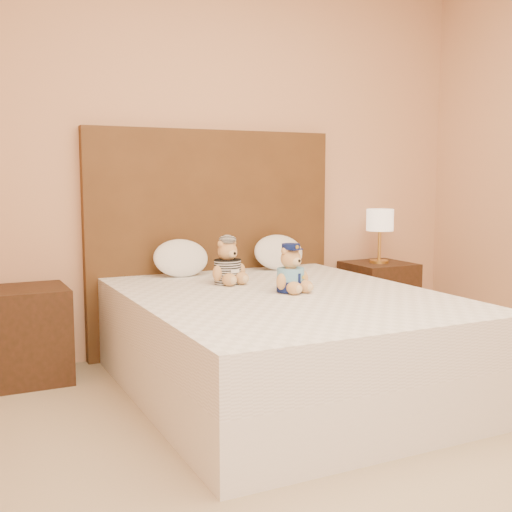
{
  "coord_description": "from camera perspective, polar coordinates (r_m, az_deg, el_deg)",
  "views": [
    {
      "loc": [
        -1.66,
        -1.85,
        1.18
      ],
      "look_at": [
        -0.04,
        1.45,
        0.73
      ],
      "focal_mm": 45.0,
      "sensor_mm": 36.0,
      "label": 1
    }
  ],
  "objects": [
    {
      "name": "pillow_left",
      "position": [
        4.15,
        -6.69,
        -0.02
      ],
      "size": [
        0.37,
        0.24,
        0.26
      ],
      "primitive_type": "ellipsoid",
      "color": "white",
      "rests_on": "bed"
    },
    {
      "name": "ground",
      "position": [
        2.75,
        14.99,
        -18.67
      ],
      "size": [
        4.0,
        4.5,
        0.0
      ],
      "primitive_type": "cube",
      "color": "tan",
      "rests_on": "ground"
    },
    {
      "name": "headboard",
      "position": [
        4.41,
        -3.86,
        1.36
      ],
      "size": [
        1.75,
        0.08,
        1.5
      ],
      "primitive_type": "cube",
      "color": "#533419",
      "rests_on": "ground"
    },
    {
      "name": "teddy_police",
      "position": [
        3.55,
        3.1,
        -1.09
      ],
      "size": [
        0.27,
        0.27,
        0.27
      ],
      "primitive_type": null,
      "rotation": [
        0.0,
        0.0,
        0.23
      ],
      "color": "#AF7744",
      "rests_on": "bed"
    },
    {
      "name": "lamp",
      "position": [
        4.84,
        10.96,
        2.92
      ],
      "size": [
        0.2,
        0.2,
        0.4
      ],
      "color": "gold",
      "rests_on": "nightstand_right"
    },
    {
      "name": "room_walls",
      "position": [
        2.91,
        9.92,
        19.3
      ],
      "size": [
        4.04,
        4.52,
        2.72
      ],
      "color": "tan",
      "rests_on": "ground"
    },
    {
      "name": "nightstand_left",
      "position": [
        3.98,
        -19.61,
        -6.59
      ],
      "size": [
        0.45,
        0.45,
        0.55
      ],
      "primitive_type": "cube",
      "color": "#3A1E12",
      "rests_on": "ground"
    },
    {
      "name": "pillow_right",
      "position": [
        4.43,
        2.03,
        0.49
      ],
      "size": [
        0.37,
        0.24,
        0.26
      ],
      "primitive_type": "ellipsoid",
      "color": "white",
      "rests_on": "bed"
    },
    {
      "name": "bed",
      "position": [
        3.59,
        2.37,
        -7.64
      ],
      "size": [
        1.6,
        2.0,
        0.55
      ],
      "color": "white",
      "rests_on": "ground"
    },
    {
      "name": "teddy_prisoner",
      "position": [
        3.83,
        -2.54,
        -0.47
      ],
      "size": [
        0.28,
        0.28,
        0.27
      ],
      "primitive_type": null,
      "rotation": [
        0.0,
        0.0,
        0.22
      ],
      "color": "#AF7744",
      "rests_on": "bed"
    },
    {
      "name": "nightstand_right",
      "position": [
        4.91,
        10.8,
        -3.77
      ],
      "size": [
        0.45,
        0.45,
        0.55
      ],
      "primitive_type": "cube",
      "color": "#3A1E12",
      "rests_on": "ground"
    }
  ]
}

